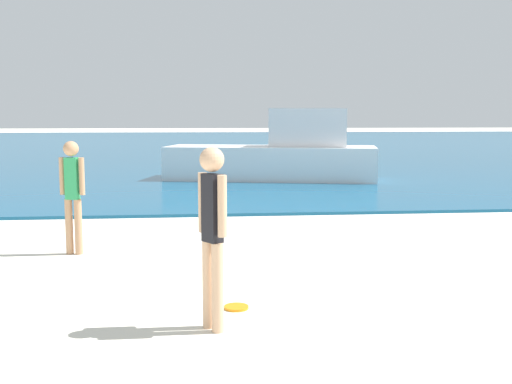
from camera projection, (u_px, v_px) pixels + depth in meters
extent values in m
cube|color=#14567F|center=(209.00, 144.00, 40.95)|extent=(160.00, 60.00, 0.06)
cylinder|color=#DDAD84|center=(218.00, 288.00, 5.21)|extent=(0.10, 0.10, 0.77)
cylinder|color=#DDAD84|center=(208.00, 284.00, 5.31)|extent=(0.10, 0.10, 0.77)
cube|color=black|center=(212.00, 208.00, 5.18)|extent=(0.19, 0.21, 0.58)
sphere|color=#DDAD84|center=(212.00, 159.00, 5.13)|extent=(0.21, 0.21, 0.21)
cylinder|color=#DDAD84|center=(222.00, 206.00, 5.06)|extent=(0.08, 0.08, 0.51)
cylinder|color=#DDAD84|center=(203.00, 202.00, 5.28)|extent=(0.08, 0.08, 0.51)
cylinder|color=orange|center=(236.00, 307.00, 5.89)|extent=(0.24, 0.24, 0.03)
cylinder|color=tan|center=(69.00, 227.00, 8.19)|extent=(0.10, 0.10, 0.74)
cylinder|color=tan|center=(78.00, 227.00, 8.17)|extent=(0.10, 0.10, 0.74)
cube|color=#2DA35B|center=(72.00, 178.00, 8.10)|extent=(0.19, 0.14, 0.55)
sphere|color=tan|center=(71.00, 149.00, 8.06)|extent=(0.20, 0.20, 0.20)
cylinder|color=tan|center=(62.00, 176.00, 8.12)|extent=(0.07, 0.07, 0.49)
cylinder|color=tan|center=(82.00, 176.00, 8.08)|extent=(0.07, 0.07, 0.49)
cube|color=white|center=(271.00, 163.00, 17.41)|extent=(6.12, 3.15, 0.94)
cube|color=silver|center=(308.00, 128.00, 17.15)|extent=(2.35, 1.75, 1.05)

